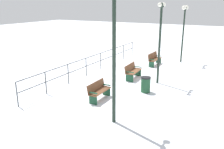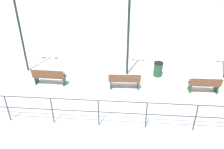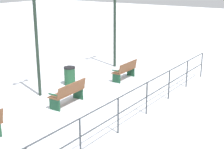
{
  "view_description": "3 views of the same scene",
  "coord_description": "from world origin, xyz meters",
  "views": [
    {
      "loc": [
        5.54,
        -12.87,
        4.43
      ],
      "look_at": [
        -0.6,
        -1.56,
        0.57
      ],
      "focal_mm": 38.2,
      "sensor_mm": 36.0,
      "label": 1
    },
    {
      "loc": [
        -9.21,
        -0.14,
        5.61
      ],
      "look_at": [
        -0.74,
        0.55,
        1.15
      ],
      "focal_mm": 34.22,
      "sensor_mm": 36.0,
      "label": 2
    },
    {
      "loc": [
        -7.9,
        8.64,
        4.67
      ],
      "look_at": [
        -1.26,
        -1.05,
        1.13
      ],
      "focal_mm": 53.37,
      "sensor_mm": 36.0,
      "label": 3
    }
  ],
  "objects": [
    {
      "name": "lamppost_middle",
      "position": [
        1.61,
        -0.11,
        2.87
      ],
      "size": [
        0.23,
        0.9,
        4.5
      ],
      "color": "#1E2D23",
      "rests_on": "ground"
    },
    {
      "name": "lamppost_near",
      "position": [
        1.61,
        -5.48,
        3.16
      ],
      "size": [
        0.25,
        0.98,
        4.99
      ],
      "color": "#1E2D23",
      "rests_on": "ground"
    },
    {
      "name": "bench_nearest",
      "position": [
        -0.09,
        -3.83,
        0.45
      ],
      "size": [
        0.51,
        1.46,
        0.86
      ],
      "rotation": [
        0.0,
        0.0,
        0.01
      ],
      "color": "brown",
      "rests_on": "ground"
    },
    {
      "name": "ground_plane",
      "position": [
        0.0,
        0.0,
        0.0
      ],
      "size": [
        80.0,
        80.0,
        0.0
      ],
      "primitive_type": "plane",
      "color": "white",
      "rests_on": "ground"
    },
    {
      "name": "waterfront_railing",
      "position": [
        -2.82,
        -0.0,
        0.77
      ],
      "size": [
        0.05,
        12.57,
        1.17
      ],
      "color": "#383D42",
      "rests_on": "ground"
    },
    {
      "name": "bench_second",
      "position": [
        -0.01,
        -0.0,
        0.47
      ],
      "size": [
        0.64,
        1.59,
        0.89
      ],
      "rotation": [
        0.0,
        0.0,
        0.05
      ],
      "color": "brown",
      "rests_on": "ground"
    },
    {
      "name": "bench_third",
      "position": [
        0.06,
        3.83,
        0.49
      ],
      "size": [
        0.55,
        1.7,
        0.91
      ],
      "rotation": [
        0.0,
        0.0,
        -0.03
      ],
      "color": "brown",
      "rests_on": "ground"
    },
    {
      "name": "trash_bin",
      "position": [
        1.52,
        -1.82,
        0.41
      ],
      "size": [
        0.5,
        0.5,
        0.81
      ],
      "color": "#1E4C2D",
      "rests_on": "ground"
    },
    {
      "name": "lamppost_far",
      "position": [
        1.61,
        5.7,
        3.2
      ],
      "size": [
        0.31,
        1.17,
        4.28
      ],
      "color": "#1E2D23",
      "rests_on": "ground"
    }
  ]
}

